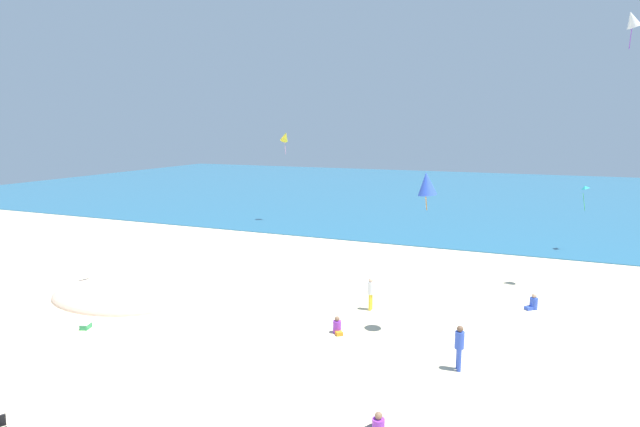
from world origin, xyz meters
The scene contains 14 objects.
ground_plane centered at (0.00, 10.00, 0.00)m, with size 120.00×120.00×0.00m, color beige.
ocean_water centered at (0.00, 53.72, 0.03)m, with size 120.00×60.00×0.05m, color #236084.
dune_mound centered at (-10.38, 8.15, 0.00)m, with size 6.70×4.69×1.51m, color beige.
beach_chair_mid_beach centered at (-11.11, 7.27, 0.28)m, with size 0.80×0.79×0.62m.
cooler_box centered at (-8.77, 4.75, 0.12)m, with size 0.43×0.51×0.24m.
person_0 centered at (3.84, 2.30, 0.25)m, with size 0.61×0.50×0.68m.
person_1 centered at (7.45, 13.90, 0.26)m, with size 0.62×0.60×0.71m.
person_2 centered at (5.25, 6.82, 0.88)m, with size 0.39×0.39×1.52m.
person_3 centered at (0.53, 8.16, 0.24)m, with size 0.55×0.58×0.66m.
person_4 centered at (0.95, 11.11, 0.83)m, with size 0.29×0.29×1.43m.
kite_white centered at (10.70, 17.81, 12.52)m, with size 0.97×0.91×1.69m.
kite_teal centered at (10.13, 26.54, 4.08)m, with size 0.51×0.60×1.61m.
kite_blue centered at (3.55, 9.29, 5.80)m, with size 0.97×0.92×1.43m.
kite_yellow centered at (-11.78, 28.50, 7.08)m, with size 1.11×1.02×1.89m.
Camera 1 is at (7.12, -9.38, 7.82)m, focal length 28.82 mm.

